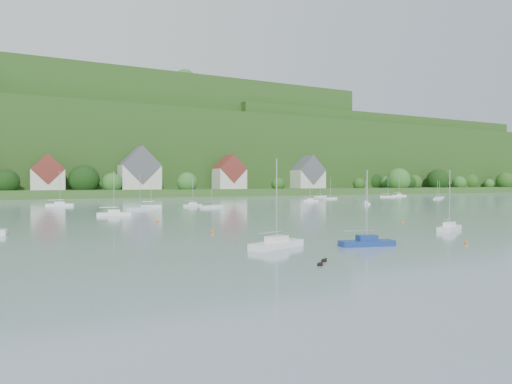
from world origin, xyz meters
TOP-DOWN VIEW (x-y plane):
  - far_shore_strip at (0.00, 200.00)m, footprint 600.00×60.00m
  - forested_ridge at (0.39, 268.57)m, footprint 620.00×181.22m
  - village_building_1 at (-30.00, 189.00)m, footprint 12.00×9.36m
  - village_building_2 at (5.00, 188.00)m, footprint 16.00×11.44m
  - village_building_3 at (45.00, 186.00)m, footprint 13.00×10.40m
  - village_building_4 at (90.00, 190.00)m, footprint 15.00×10.40m
  - near_sailboat_0 at (-19.20, 30.00)m, footprint 6.12×3.72m
  - near_sailboat_1 at (-11.10, 27.37)m, footprint 5.39×2.58m
  - near_sailboat_3 at (7.12, 33.55)m, footprint 5.59×3.74m
  - mooring_buoy_0 at (-1.77, 24.06)m, footprint 0.39×0.39m
  - mooring_buoy_2 at (12.08, 46.36)m, footprint 0.41×0.41m
  - mooring_buoy_3 at (-21.59, 61.52)m, footprint 0.50×0.50m
  - mooring_buoy_5 at (-19.71, 44.11)m, footprint 0.43×0.43m
  - duck_pair at (-20.27, 21.47)m, footprint 1.71×1.51m
  - far_sailboat_cluster at (8.05, 116.47)m, footprint 192.64×79.34m

SIDE VIEW (x-z plane):
  - mooring_buoy_0 at x=-1.77m, z-range -0.19..0.19m
  - mooring_buoy_2 at x=12.08m, z-range -0.21..0.21m
  - mooring_buoy_3 at x=-21.59m, z-range -0.25..0.25m
  - mooring_buoy_5 at x=-19.71m, z-range -0.22..0.22m
  - duck_pair at x=-20.27m, z-range -0.06..0.29m
  - far_sailboat_cluster at x=8.05m, z-range -3.98..4.73m
  - near_sailboat_1 at x=-11.10m, z-range -3.10..3.91m
  - near_sailboat_3 at x=7.12m, z-range -3.27..4.10m
  - near_sailboat_0 at x=-19.20m, z-range -3.57..4.44m
  - far_shore_strip at x=0.00m, z-range 0.00..3.00m
  - village_building_1 at x=-30.00m, z-range 1.75..15.75m
  - village_building_3 at x=45.00m, z-range 1.68..17.18m
  - village_building_4 at x=90.00m, z-range 1.34..17.84m
  - village_building_2 at x=5.00m, z-range 1.27..19.27m
  - forested_ridge at x=0.39m, z-range -12.06..57.83m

